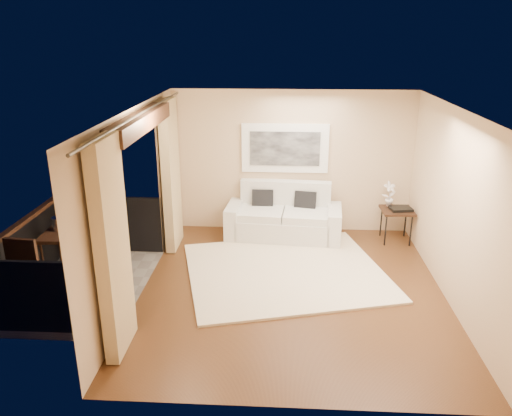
# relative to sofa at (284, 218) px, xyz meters

# --- Properties ---
(floor) EXTENTS (5.00, 5.00, 0.00)m
(floor) POSITION_rel_sofa_xyz_m (0.13, -2.10, -0.36)
(floor) COLOR #553219
(floor) RESTS_ON ground
(room_shell) EXTENTS (5.00, 6.40, 5.00)m
(room_shell) POSITION_rel_sofa_xyz_m (-2.00, -2.10, 2.16)
(room_shell) COLOR white
(room_shell) RESTS_ON ground
(balcony) EXTENTS (1.81, 2.60, 1.17)m
(balcony) POSITION_rel_sofa_xyz_m (-3.17, -2.10, -0.18)
(balcony) COLOR #605B56
(balcony) RESTS_ON ground
(curtains) EXTENTS (0.16, 4.80, 2.64)m
(curtains) POSITION_rel_sofa_xyz_m (-1.98, -2.10, 0.98)
(curtains) COLOR tan
(curtains) RESTS_ON ground
(artwork) EXTENTS (1.62, 0.07, 0.92)m
(artwork) POSITION_rel_sofa_xyz_m (-0.01, 0.37, 1.26)
(artwork) COLOR white
(artwork) RESTS_ON room_shell
(rug) EXTENTS (3.65, 3.37, 0.04)m
(rug) POSITION_rel_sofa_xyz_m (0.04, -1.51, -0.34)
(rug) COLOR #F0E1C1
(rug) RESTS_ON floor
(sofa) EXTENTS (2.18, 1.08, 1.02)m
(sofa) POSITION_rel_sofa_xyz_m (0.00, 0.00, 0.00)
(sofa) COLOR silver
(sofa) RESTS_ON floor
(side_table) EXTENTS (0.58, 0.58, 0.62)m
(side_table) POSITION_rel_sofa_xyz_m (2.06, -0.10, 0.20)
(side_table) COLOR #321C10
(side_table) RESTS_ON floor
(tray) EXTENTS (0.42, 0.34, 0.05)m
(tray) POSITION_rel_sofa_xyz_m (2.12, -0.13, 0.28)
(tray) COLOR black
(tray) RESTS_ON side_table
(orchid) EXTENTS (0.29, 0.25, 0.47)m
(orchid) POSITION_rel_sofa_xyz_m (1.94, 0.08, 0.49)
(orchid) COLOR white
(orchid) RESTS_ON side_table
(bistro_table) EXTENTS (0.72, 0.72, 0.82)m
(bistro_table) POSITION_rel_sofa_xyz_m (-3.29, -1.99, 0.38)
(bistro_table) COLOR #321C10
(bistro_table) RESTS_ON balcony
(balcony_chair_far) EXTENTS (0.48, 0.48, 0.99)m
(balcony_chair_far) POSITION_rel_sofa_xyz_m (-3.36, -1.30, 0.22)
(balcony_chair_far) COLOR #321C10
(balcony_chair_far) RESTS_ON balcony
(balcony_chair_near) EXTENTS (0.51, 0.52, 1.08)m
(balcony_chair_near) POSITION_rel_sofa_xyz_m (-3.55, -2.95, 0.27)
(balcony_chair_near) COLOR #321C10
(balcony_chair_near) RESTS_ON balcony
(ice_bucket) EXTENTS (0.18, 0.18, 0.20)m
(ice_bucket) POSITION_rel_sofa_xyz_m (-3.45, -1.88, 0.56)
(ice_bucket) COLOR white
(ice_bucket) RESTS_ON bistro_table
(candle) EXTENTS (0.06, 0.06, 0.07)m
(candle) POSITION_rel_sofa_xyz_m (-3.24, -1.89, 0.49)
(candle) COLOR red
(candle) RESTS_ON bistro_table
(vase) EXTENTS (0.04, 0.04, 0.18)m
(vase) POSITION_rel_sofa_xyz_m (-3.28, -2.14, 0.55)
(vase) COLOR white
(vase) RESTS_ON bistro_table
(glass_a) EXTENTS (0.06, 0.06, 0.12)m
(glass_a) POSITION_rel_sofa_xyz_m (-3.16, -2.10, 0.52)
(glass_a) COLOR silver
(glass_a) RESTS_ON bistro_table
(glass_b) EXTENTS (0.06, 0.06, 0.12)m
(glass_b) POSITION_rel_sofa_xyz_m (-3.16, -1.96, 0.52)
(glass_b) COLOR silver
(glass_b) RESTS_ON bistro_table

